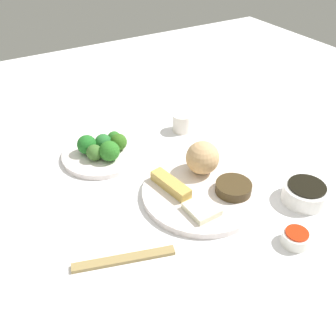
{
  "coord_description": "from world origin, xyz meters",
  "views": [
    {
      "loc": [
        -0.56,
        0.41,
        0.6
      ],
      "look_at": [
        0.06,
        0.05,
        0.06
      ],
      "focal_mm": 39.63,
      "sensor_mm": 36.0,
      "label": 1
    }
  ],
  "objects_px": {
    "sauce_ramekin_sweet_and_sour": "(296,238)",
    "chopsticks_pair": "(124,259)",
    "main_plate": "(201,193)",
    "teacup": "(182,123)",
    "soy_sauce_bowl": "(305,193)",
    "broccoli_plate": "(102,154)"
  },
  "relations": [
    {
      "from": "main_plate",
      "to": "chopsticks_pair",
      "type": "xyz_separation_m",
      "value": [
        -0.08,
        0.24,
        -0.0
      ]
    },
    {
      "from": "soy_sauce_bowl",
      "to": "chopsticks_pair",
      "type": "bearing_deg",
      "value": 83.35
    },
    {
      "from": "sauce_ramekin_sweet_and_sour",
      "to": "teacup",
      "type": "relative_size",
      "value": 0.99
    },
    {
      "from": "main_plate",
      "to": "soy_sauce_bowl",
      "type": "height_order",
      "value": "soy_sauce_bowl"
    },
    {
      "from": "main_plate",
      "to": "broccoli_plate",
      "type": "xyz_separation_m",
      "value": [
        0.27,
        0.14,
        -0.0
      ]
    },
    {
      "from": "broccoli_plate",
      "to": "teacup",
      "type": "distance_m",
      "value": 0.26
    },
    {
      "from": "broccoli_plate",
      "to": "chopsticks_pair",
      "type": "distance_m",
      "value": 0.36
    },
    {
      "from": "broccoli_plate",
      "to": "sauce_ramekin_sweet_and_sour",
      "type": "xyz_separation_m",
      "value": [
        -0.49,
        -0.22,
        0.01
      ]
    },
    {
      "from": "broccoli_plate",
      "to": "sauce_ramekin_sweet_and_sour",
      "type": "bearing_deg",
      "value": -155.49
    },
    {
      "from": "sauce_ramekin_sweet_and_sour",
      "to": "chopsticks_pair",
      "type": "relative_size",
      "value": 0.28
    },
    {
      "from": "broccoli_plate",
      "to": "soy_sauce_bowl",
      "type": "relative_size",
      "value": 2.04
    },
    {
      "from": "sauce_ramekin_sweet_and_sour",
      "to": "chopsticks_pair",
      "type": "bearing_deg",
      "value": 67.05
    },
    {
      "from": "soy_sauce_bowl",
      "to": "sauce_ramekin_sweet_and_sour",
      "type": "height_order",
      "value": "soy_sauce_bowl"
    },
    {
      "from": "teacup",
      "to": "chopsticks_pair",
      "type": "height_order",
      "value": "teacup"
    },
    {
      "from": "main_plate",
      "to": "teacup",
      "type": "height_order",
      "value": "teacup"
    },
    {
      "from": "main_plate",
      "to": "sauce_ramekin_sweet_and_sour",
      "type": "bearing_deg",
      "value": -159.76
    },
    {
      "from": "main_plate",
      "to": "teacup",
      "type": "bearing_deg",
      "value": -23.29
    },
    {
      "from": "teacup",
      "to": "soy_sauce_bowl",
      "type": "bearing_deg",
      "value": -169.11
    },
    {
      "from": "broccoli_plate",
      "to": "teacup",
      "type": "height_order",
      "value": "teacup"
    },
    {
      "from": "broccoli_plate",
      "to": "sauce_ramekin_sweet_and_sour",
      "type": "distance_m",
      "value": 0.54
    },
    {
      "from": "teacup",
      "to": "main_plate",
      "type": "bearing_deg",
      "value": 156.71
    },
    {
      "from": "soy_sauce_bowl",
      "to": "chopsticks_pair",
      "type": "xyz_separation_m",
      "value": [
        0.05,
        0.44,
        -0.02
      ]
    }
  ]
}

